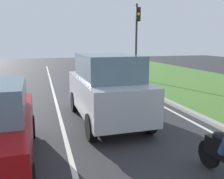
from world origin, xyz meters
name	(u,v)px	position (x,y,z in m)	size (l,w,h in m)	color
ground_plane	(69,96)	(0.00, 14.00, 0.00)	(60.00, 60.00, 0.00)	#2D2D30
lane_line_center	(55,97)	(-0.70, 14.00, 0.00)	(0.12, 32.00, 0.01)	silver
lane_line_right_edge	(136,92)	(3.60, 14.00, 0.00)	(0.12, 32.00, 0.01)	silver
grass_verge_right	(213,87)	(8.50, 14.00, 0.03)	(9.00, 48.00, 0.06)	#47752D
curb_right	(145,91)	(4.10, 14.00, 0.06)	(0.24, 48.00, 0.12)	#9E9B93
car_suv_ahead	(107,88)	(0.83, 9.71, 1.17)	(2.04, 4.53, 2.28)	#B7BABF
traffic_light_near_right	(137,29)	(5.16, 17.96, 3.50)	(0.32, 0.50, 5.20)	#2D2D2D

